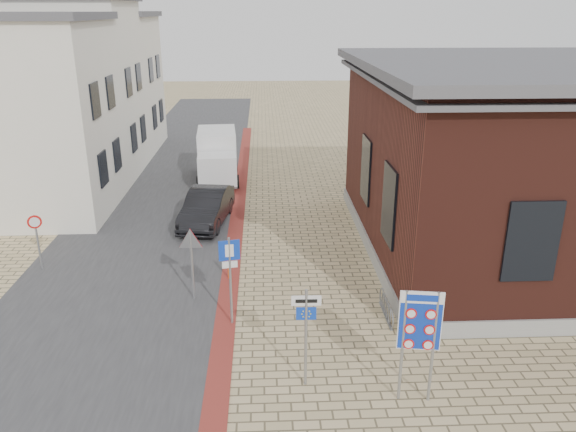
{
  "coord_description": "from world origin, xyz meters",
  "views": [
    {
      "loc": [
        -0.84,
        -11.96,
        8.37
      ],
      "look_at": [
        -0.08,
        4.79,
        2.2
      ],
      "focal_mm": 35.0,
      "sensor_mm": 36.0,
      "label": 1
    }
  ],
  "objects_px": {
    "sedan": "(207,207)",
    "parking_sign": "(230,266)",
    "box_truck": "(217,156)",
    "essen_sign": "(306,323)",
    "bollard": "(229,266)",
    "border_sign": "(420,324)"
  },
  "relations": [
    {
      "from": "essen_sign",
      "to": "sedan",
      "type": "bearing_deg",
      "value": 107.57
    },
    {
      "from": "bollard",
      "to": "border_sign",
      "type": "bearing_deg",
      "value": -54.43
    },
    {
      "from": "sedan",
      "to": "essen_sign",
      "type": "distance_m",
      "value": 11.4
    },
    {
      "from": "essen_sign",
      "to": "parking_sign",
      "type": "xyz_separation_m",
      "value": [
        -1.88,
        2.84,
        0.13
      ]
    },
    {
      "from": "border_sign",
      "to": "parking_sign",
      "type": "height_order",
      "value": "border_sign"
    },
    {
      "from": "border_sign",
      "to": "essen_sign",
      "type": "xyz_separation_m",
      "value": [
        -2.42,
        0.66,
        -0.31
      ]
    },
    {
      "from": "parking_sign",
      "to": "bollard",
      "type": "bearing_deg",
      "value": 83.1
    },
    {
      "from": "parking_sign",
      "to": "box_truck",
      "type": "bearing_deg",
      "value": 84.18
    },
    {
      "from": "parking_sign",
      "to": "bollard",
      "type": "height_order",
      "value": "parking_sign"
    },
    {
      "from": "border_sign",
      "to": "bollard",
      "type": "relative_size",
      "value": 2.95
    },
    {
      "from": "essen_sign",
      "to": "parking_sign",
      "type": "bearing_deg",
      "value": 124.3
    },
    {
      "from": "sedan",
      "to": "bollard",
      "type": "xyz_separation_m",
      "value": [
        1.18,
        -5.22,
        -0.25
      ]
    },
    {
      "from": "border_sign",
      "to": "bollard",
      "type": "xyz_separation_m",
      "value": [
        -4.52,
        6.33,
        -1.51
      ]
    },
    {
      "from": "sedan",
      "to": "essen_sign",
      "type": "bearing_deg",
      "value": -65.07
    },
    {
      "from": "bollard",
      "to": "sedan",
      "type": "bearing_deg",
      "value": 102.7
    },
    {
      "from": "essen_sign",
      "to": "parking_sign",
      "type": "relative_size",
      "value": 0.95
    },
    {
      "from": "box_truck",
      "to": "border_sign",
      "type": "xyz_separation_m",
      "value": [
        5.71,
        -17.83,
        0.68
      ]
    },
    {
      "from": "parking_sign",
      "to": "border_sign",
      "type": "bearing_deg",
      "value": -50.59
    },
    {
      "from": "box_truck",
      "to": "bollard",
      "type": "height_order",
      "value": "box_truck"
    },
    {
      "from": "box_truck",
      "to": "parking_sign",
      "type": "relative_size",
      "value": 1.87
    },
    {
      "from": "parking_sign",
      "to": "bollard",
      "type": "xyz_separation_m",
      "value": [
        -0.22,
        2.83,
        -1.33
      ]
    },
    {
      "from": "sedan",
      "to": "parking_sign",
      "type": "bearing_deg",
      "value": -71.95
    }
  ]
}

